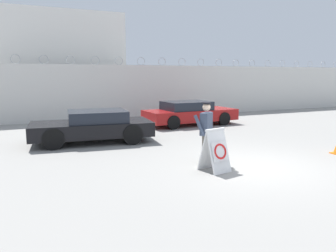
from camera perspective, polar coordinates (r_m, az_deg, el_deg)
ground_plane at (r=9.22m, az=14.85°, el=-6.78°), size 90.00×90.00×0.00m
perimeter_wall at (r=18.93m, az=-6.54°, el=6.00°), size 36.00×0.30×3.45m
building_block at (r=23.72m, az=-19.46°, el=10.00°), size 8.20×6.96×6.22m
barricade_sign at (r=8.42m, az=8.31°, el=-4.20°), size 0.71×0.78×1.11m
security_guard at (r=9.06m, az=6.63°, el=-0.67°), size 0.65×0.46×1.71m
parked_car_front_coupe at (r=12.26m, az=-12.89°, el=0.02°), size 4.44×2.33×1.16m
parked_car_rear_sedan at (r=16.14m, az=3.76°, el=2.29°), size 4.64×2.09×1.17m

